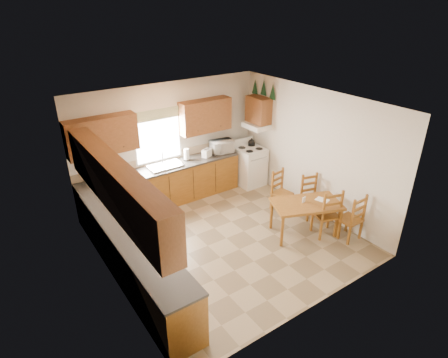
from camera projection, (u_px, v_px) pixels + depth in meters
floor at (226, 238)px, 7.44m from camera, size 4.50×4.50×0.00m
ceiling at (227, 105)px, 6.25m from camera, size 4.50×4.50×0.00m
wall_left at (106, 214)px, 5.69m from camera, size 4.50×4.50×0.00m
wall_right at (313, 151)px, 7.99m from camera, size 4.50×4.50×0.00m
wall_back at (170, 142)px, 8.51m from camera, size 4.50×4.50×0.00m
wall_front at (320, 235)px, 5.18m from camera, size 4.50×4.50×0.00m
lower_cab_back at (164, 187)px, 8.49m from camera, size 3.75×0.60×0.88m
lower_cab_left at (134, 260)px, 6.14m from camera, size 0.60×3.60×0.88m
counter_back at (162, 168)px, 8.29m from camera, size 3.75×0.63×0.04m
counter_left at (131, 236)px, 5.93m from camera, size 0.63×3.60×0.04m
backsplash at (156, 159)px, 8.46m from camera, size 3.75×0.01×0.18m
upper_cab_back_left at (102, 136)px, 7.37m from camera, size 1.41×0.33×0.75m
upper_cab_back_right at (205, 116)px, 8.60m from camera, size 1.25×0.33×0.75m
upper_cab_left at (115, 185)px, 5.45m from camera, size 0.33×3.60×0.75m
upper_cab_stove at (258, 110)px, 8.88m from camera, size 0.33×0.62×0.62m
range_hood at (256, 126)px, 9.03m from camera, size 0.44×0.62×0.12m
window_frame at (158, 136)px, 8.24m from camera, size 1.13×0.02×1.18m
window_pane at (158, 136)px, 8.24m from camera, size 1.05×0.01×1.10m
window_valance at (157, 115)px, 8.00m from camera, size 1.19×0.01×0.24m
sink_basin at (165, 166)px, 8.31m from camera, size 0.75×0.45×0.04m
pine_decal_a at (273, 92)px, 8.50m from camera, size 0.22×0.22×0.36m
pine_decal_b at (264, 87)px, 8.72m from camera, size 0.22×0.22×0.36m
pine_decal_c at (255, 87)px, 8.98m from camera, size 0.22×0.22×0.36m
stove at (250, 167)px, 9.41m from camera, size 0.64×0.66×0.95m
coffeemaker at (92, 176)px, 7.43m from camera, size 0.25×0.29×0.38m
paper_towel at (187, 155)px, 8.59m from camera, size 0.16×0.16×0.28m
toaster at (207, 153)px, 8.79m from camera, size 0.26×0.22×0.18m
microwave at (222, 146)px, 9.02m from camera, size 0.55×0.43×0.30m
dining_table at (305, 218)px, 7.45m from camera, size 1.50×1.20×0.70m
chair_near_left at (326, 212)px, 7.35m from camera, size 0.54×0.53×1.04m
chair_near_right at (350, 216)px, 7.25m from camera, size 0.41×0.39×0.98m
chair_far_left at (282, 191)px, 8.26m from camera, size 0.43×0.41×0.92m
chair_far_right at (312, 197)px, 7.99m from camera, size 0.48×0.47×0.94m
table_paper at (322, 200)px, 7.40m from camera, size 0.25×0.29×0.00m
table_card at (304, 200)px, 7.29m from camera, size 0.09×0.04×0.12m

